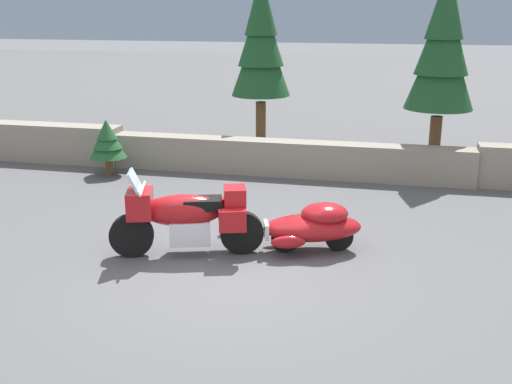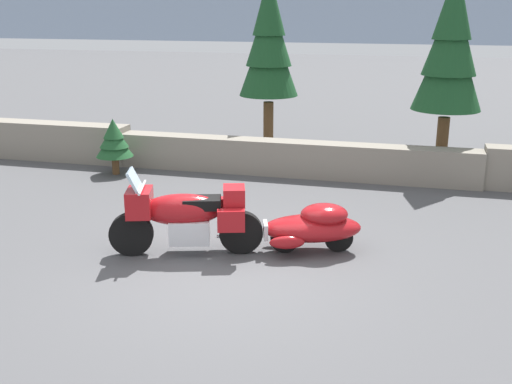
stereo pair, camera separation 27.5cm
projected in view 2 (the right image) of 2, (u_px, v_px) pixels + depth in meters
name	position (u px, v px, depth m)	size (l,w,h in m)	color
ground_plane	(221.00, 270.00, 8.75)	(80.00, 80.00, 0.00)	#4C4C4F
stone_guard_wall	(271.00, 155.00, 13.63)	(24.00, 0.61, 0.91)	gray
touring_motorcycle	(185.00, 215.00, 9.14)	(2.25, 1.14, 1.33)	black
car_shaped_trailer	(313.00, 226.00, 9.29)	(2.21, 1.12, 0.76)	black
pine_tree_secondary	(269.00, 41.00, 15.07)	(1.47, 1.47, 4.43)	brown
pine_tree_far_right	(451.00, 46.00, 12.88)	(1.48, 1.48, 4.47)	brown
pine_sapling_near	(114.00, 140.00, 13.50)	(0.82, 0.82, 1.25)	brown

